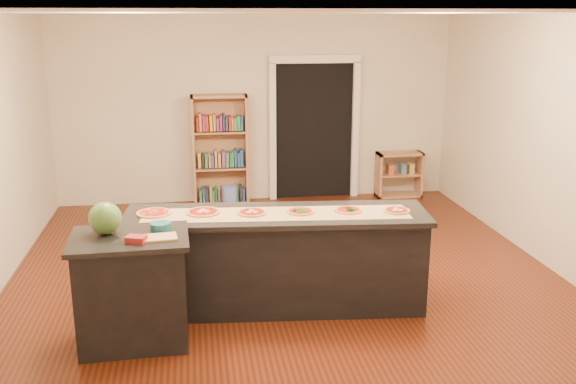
{
  "coord_description": "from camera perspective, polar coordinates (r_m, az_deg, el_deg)",
  "views": [
    {
      "loc": [
        -0.96,
        -6.17,
        2.77
      ],
      "look_at": [
        0.0,
        0.2,
        1.0
      ],
      "focal_mm": 40.0,
      "sensor_mm": 36.0,
      "label": 1
    }
  ],
  "objects": [
    {
      "name": "room",
      "position": [
        6.39,
        0.27,
        2.99
      ],
      "size": [
        6.0,
        7.0,
        2.8
      ],
      "color": "beige",
      "rests_on": "ground"
    },
    {
      "name": "doorway",
      "position": [
        9.93,
        2.34,
        6.27
      ],
      "size": [
        1.4,
        0.09,
        2.21
      ],
      "color": "black",
      "rests_on": "room"
    },
    {
      "name": "kitchen_island",
      "position": [
        6.27,
        -1.03,
        -6.04
      ],
      "size": [
        2.9,
        0.79,
        0.96
      ],
      "rotation": [
        0.0,
        0.0,
        -0.09
      ],
      "color": "black",
      "rests_on": "ground"
    },
    {
      "name": "side_counter",
      "position": [
        5.75,
        -13.65,
        -8.41
      ],
      "size": [
        0.99,
        0.72,
        0.98
      ],
      "rotation": [
        0.0,
        0.0,
        0.03
      ],
      "color": "black",
      "rests_on": "ground"
    },
    {
      "name": "bookshelf",
      "position": [
        9.68,
        -6.05,
        3.71
      ],
      "size": [
        0.83,
        0.29,
        1.66
      ],
      "primitive_type": "cube",
      "color": "tan",
      "rests_on": "ground"
    },
    {
      "name": "low_shelf",
      "position": [
        10.28,
        9.84,
        1.55
      ],
      "size": [
        0.71,
        0.3,
        0.71
      ],
      "primitive_type": "cube",
      "color": "tan",
      "rests_on": "ground"
    },
    {
      "name": "waste_bin",
      "position": [
        9.6,
        -5.18,
        -0.46
      ],
      "size": [
        0.22,
        0.22,
        0.33
      ],
      "primitive_type": "cylinder",
      "color": "#6486E0",
      "rests_on": "ground"
    },
    {
      "name": "kraft_paper",
      "position": [
        6.08,
        -1.05,
        -1.95
      ],
      "size": [
        2.55,
        0.68,
        0.0
      ],
      "primitive_type": "cube",
      "rotation": [
        0.0,
        0.0,
        -0.09
      ],
      "color": "tan",
      "rests_on": "kitchen_island"
    },
    {
      "name": "watermelon",
      "position": [
        5.65,
        -15.95,
        -2.26
      ],
      "size": [
        0.28,
        0.28,
        0.28
      ],
      "primitive_type": "sphere",
      "color": "#144214",
      "rests_on": "side_counter"
    },
    {
      "name": "cutting_board",
      "position": [
        5.46,
        -11.4,
        -4.01
      ],
      "size": [
        0.31,
        0.23,
        0.02
      ],
      "primitive_type": "cube",
      "rotation": [
        0.0,
        0.0,
        0.1
      ],
      "color": "tan",
      "rests_on": "side_counter"
    },
    {
      "name": "package_red",
      "position": [
        5.41,
        -13.35,
        -4.11
      ],
      "size": [
        0.18,
        0.15,
        0.06
      ],
      "primitive_type": "cube",
      "rotation": [
        0.0,
        0.0,
        -0.31
      ],
      "color": "maroon",
      "rests_on": "side_counter"
    },
    {
      "name": "package_teal",
      "position": [
        5.67,
        -11.27,
        -3.01
      ],
      "size": [
        0.18,
        0.18,
        0.07
      ],
      "primitive_type": "cylinder",
      "color": "#195966",
      "rests_on": "side_counter"
    },
    {
      "name": "pizza_a",
      "position": [
        6.21,
        -11.83,
        -1.82
      ],
      "size": [
        0.31,
        0.31,
        0.02
      ],
      "color": "tan",
      "rests_on": "kitchen_island"
    },
    {
      "name": "pizza_b",
      "position": [
        6.16,
        -7.55,
        -1.76
      ],
      "size": [
        0.32,
        0.32,
        0.02
      ],
      "color": "tan",
      "rests_on": "kitchen_island"
    },
    {
      "name": "pizza_c",
      "position": [
        6.1,
        -3.23,
        -1.82
      ],
      "size": [
        0.28,
        0.28,
        0.02
      ],
      "color": "tan",
      "rests_on": "kitchen_island"
    },
    {
      "name": "pizza_d",
      "position": [
        6.12,
        1.11,
        -1.73
      ],
      "size": [
        0.27,
        0.27,
        0.02
      ],
      "color": "tan",
      "rests_on": "kitchen_island"
    },
    {
      "name": "pizza_e",
      "position": [
        6.19,
        5.39,
        -1.61
      ],
      "size": [
        0.27,
        0.27,
        0.02
      ],
      "color": "tan",
      "rests_on": "kitchen_island"
    },
    {
      "name": "pizza_f",
      "position": [
        6.24,
        9.65,
        -1.63
      ],
      "size": [
        0.27,
        0.27,
        0.02
      ],
      "color": "tan",
      "rests_on": "kitchen_island"
    }
  ]
}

